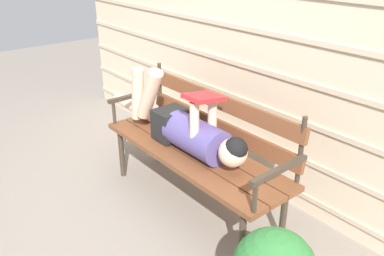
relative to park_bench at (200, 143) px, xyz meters
name	(u,v)px	position (x,y,z in m)	size (l,w,h in m)	color
ground_plane	(186,207)	(0.00, -0.13, -0.51)	(12.00, 12.00, 0.00)	gray
house_siding	(256,49)	(0.00, 0.55, 0.61)	(5.07, 0.08, 2.25)	beige
park_bench	(200,143)	(0.00, 0.00, 0.00)	(1.61, 0.52, 0.92)	brown
reclining_person	(184,127)	(-0.10, -0.07, 0.12)	(1.67, 0.26, 0.55)	#514784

